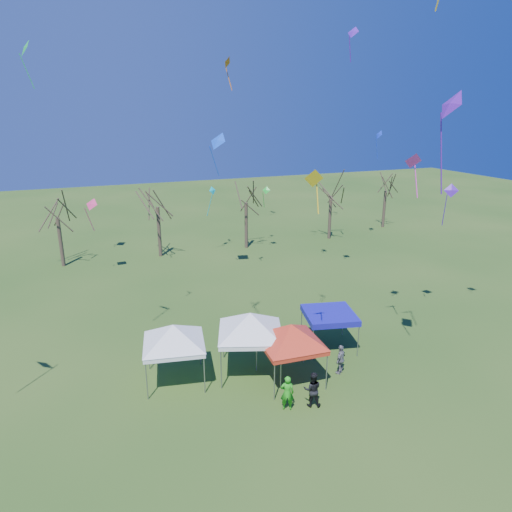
{
  "coord_description": "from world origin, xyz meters",
  "views": [
    {
      "loc": [
        -8.91,
        -16.56,
        12.95
      ],
      "look_at": [
        -1.22,
        3.0,
        6.23
      ],
      "focal_mm": 32.0,
      "sensor_mm": 36.0,
      "label": 1
    }
  ],
  "objects": [
    {
      "name": "kite_18",
      "position": [
        7.77,
        9.72,
        17.46
      ],
      "size": [
        0.77,
        0.93,
        2.06
      ],
      "rotation": [
        0.0,
        0.0,
        5.12
      ],
      "color": "#571BBF",
      "rests_on": "ground"
    },
    {
      "name": "kite_19",
      "position": [
        7.15,
        21.75,
        5.94
      ],
      "size": [
        0.83,
        0.78,
        2.04
      ],
      "rotation": [
        0.0,
        0.0,
        5.6
      ],
      "color": "green",
      "rests_on": "ground"
    },
    {
      "name": "kite_24",
      "position": [
        0.75,
        12.96,
        15.79
      ],
      "size": [
        0.79,
        0.82,
        2.05
      ],
      "rotation": [
        0.0,
        0.0,
        3.98
      ],
      "color": "orange",
      "rests_on": "ground"
    },
    {
      "name": "tree_2",
      "position": [
        -2.37,
        24.38,
        6.29
      ],
      "size": [
        3.71,
        3.71,
        8.18
      ],
      "color": "#3D2D21",
      "rests_on": "ground"
    },
    {
      "name": "kite_1",
      "position": [
        0.13,
        -0.03,
        10.28
      ],
      "size": [
        0.86,
        0.49,
        1.87
      ],
      "rotation": [
        0.0,
        0.0,
        2.96
      ],
      "color": "yellow",
      "rests_on": "ground"
    },
    {
      "name": "person_grey",
      "position": [
        2.68,
        1.04,
        0.8
      ],
      "size": [
        0.98,
        0.86,
        1.59
      ],
      "primitive_type": "imported",
      "rotation": [
        0.0,
        0.0,
        3.76
      ],
      "color": "slate",
      "rests_on": "ground"
    },
    {
      "name": "ground",
      "position": [
        0.0,
        0.0,
        0.0
      ],
      "size": [
        140.0,
        140.0,
        0.0
      ],
      "primitive_type": "plane",
      "color": "#274E19",
      "rests_on": "ground"
    },
    {
      "name": "kite_27",
      "position": [
        6.81,
        2.02,
        10.54
      ],
      "size": [
        1.01,
        0.71,
        2.26
      ],
      "rotation": [
        0.0,
        0.0,
        2.96
      ],
      "color": "#FD38BC",
      "rests_on": "ground"
    },
    {
      "name": "tent_red",
      "position": [
        -0.01,
        1.41,
        2.88
      ],
      "size": [
        4.03,
        4.03,
        3.56
      ],
      "rotation": [
        0.0,
        0.0,
        -0.06
      ],
      "color": "gray",
      "rests_on": "ground"
    },
    {
      "name": "tree_5",
      "position": [
        23.72,
        26.07,
        5.73
      ],
      "size": [
        3.39,
        3.39,
        7.46
      ],
      "color": "#3D2D21",
      "rests_on": "ground"
    },
    {
      "name": "person_dark",
      "position": [
        0.03,
        -0.85,
        0.85
      ],
      "size": [
        1.02,
        0.93,
        1.7
      ],
      "primitive_type": "imported",
      "rotation": [
        0.0,
        0.0,
        2.72
      ],
      "color": "black",
      "rests_on": "ground"
    },
    {
      "name": "kite_22",
      "position": [
        2.51,
        23.37,
        5.89
      ],
      "size": [
        0.99,
        0.88,
        2.75
      ],
      "rotation": [
        0.0,
        0.0,
        0.46
      ],
      "color": "#0ECCD2",
      "rests_on": "ground"
    },
    {
      "name": "tent_white_west",
      "position": [
        -5.36,
        3.46,
        2.88
      ],
      "size": [
        3.98,
        3.98,
        3.57
      ],
      "rotation": [
        0.0,
        0.0,
        -0.18
      ],
      "color": "gray",
      "rests_on": "ground"
    },
    {
      "name": "tree_3",
      "position": [
        6.03,
        24.04,
        6.08
      ],
      "size": [
        3.59,
        3.59,
        7.91
      ],
      "color": "#3D2D21",
      "rests_on": "ground"
    },
    {
      "name": "kite_11",
      "position": [
        0.94,
        16.1,
        10.84
      ],
      "size": [
        1.58,
        1.8,
        3.23
      ],
      "rotation": [
        0.0,
        0.0,
        5.17
      ],
      "color": "blue",
      "rests_on": "ground"
    },
    {
      "name": "tree_4",
      "position": [
        15.36,
        24.0,
        6.06
      ],
      "size": [
        3.58,
        3.58,
        7.89
      ],
      "color": "#3D2D21",
      "rests_on": "ground"
    },
    {
      "name": "person_green",
      "position": [
        -1.15,
        -0.66,
        0.85
      ],
      "size": [
        0.73,
        0.62,
        1.7
      ],
      "primitive_type": "imported",
      "rotation": [
        0.0,
        0.0,
        2.73
      ],
      "color": "green",
      "rests_on": "ground"
    },
    {
      "name": "tent_white_mid",
      "position": [
        -1.58,
        2.86,
        3.11
      ],
      "size": [
        4.12,
        4.12,
        3.86
      ],
      "rotation": [
        0.0,
        0.0,
        -0.34
      ],
      "color": "gray",
      "rests_on": "ground"
    },
    {
      "name": "tent_blue",
      "position": [
        3.5,
        3.68,
        1.98
      ],
      "size": [
        3.28,
        3.28,
        2.15
      ],
      "rotation": [
        0.0,
        0.0,
        -0.23
      ],
      "color": "gray",
      "rests_on": "ground"
    },
    {
      "name": "tree_1",
      "position": [
        -10.77,
        24.65,
        5.79
      ],
      "size": [
        3.42,
        3.42,
        7.54
      ],
      "color": "#3D2D21",
      "rests_on": "ground"
    },
    {
      "name": "kite_17",
      "position": [
        11.73,
        4.27,
        8.35
      ],
      "size": [
        0.91,
        0.8,
        2.62
      ],
      "rotation": [
        0.0,
        0.0,
        5.67
      ],
      "color": "#4B18AA",
      "rests_on": "ground"
    },
    {
      "name": "kite_2",
      "position": [
        -11.27,
        21.91,
        17.12
      ],
      "size": [
        1.06,
        1.48,
        3.32
      ],
      "rotation": [
        0.0,
        0.0,
        4.95
      ],
      "color": "green",
      "rests_on": "ground"
    },
    {
      "name": "kite_12",
      "position": [
        18.27,
        20.69,
        10.72
      ],
      "size": [
        0.49,
        0.89,
        2.77
      ],
      "rotation": [
        0.0,
        0.0,
        4.7
      ],
      "color": "#1433D7",
      "rests_on": "ground"
    },
    {
      "name": "kite_13",
      "position": [
        -8.04,
        20.71,
        5.96
      ],
      "size": [
        1.3,
        1.3,
        2.74
      ],
      "rotation": [
        0.0,
        0.0,
        5.5
      ],
      "color": "#DC316C",
      "rests_on": "ground"
    },
    {
      "name": "kite_5",
      "position": [
        5.28,
        -1.64,
        13.14
      ],
      "size": [
        1.01,
        1.43,
        4.24
      ],
      "rotation": [
        0.0,
        0.0,
        4.54
      ],
      "color": "#6118AD",
      "rests_on": "ground"
    }
  ]
}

